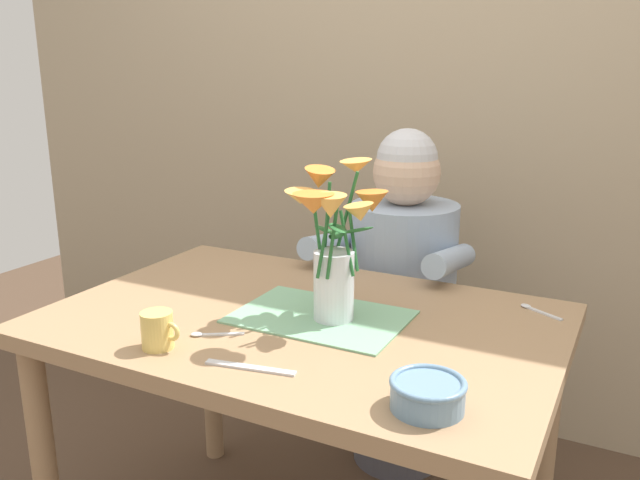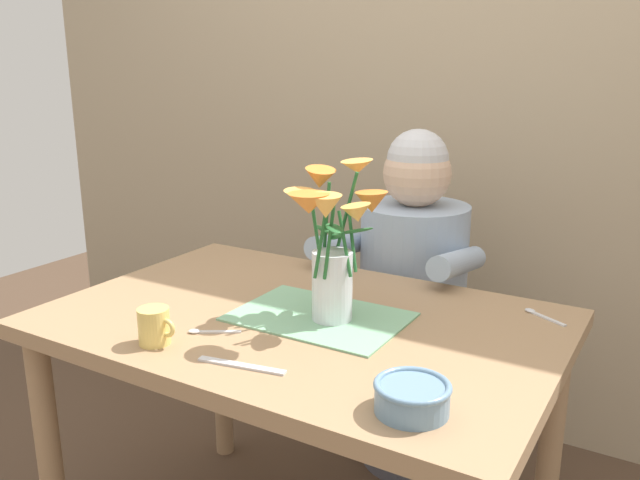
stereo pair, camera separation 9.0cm
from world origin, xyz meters
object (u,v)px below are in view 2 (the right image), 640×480
object	(u,v)px
flower_vase	(333,239)
seated_person	(411,307)
dinner_knife	(241,366)
ceramic_bowl	(412,396)
ceramic_mug	(155,326)

from	to	relation	value
flower_vase	seated_person	bearing A→B (deg)	94.82
seated_person	dinner_knife	bearing A→B (deg)	-93.18
ceramic_bowl	flower_vase	bearing A→B (deg)	138.15
seated_person	ceramic_bowl	world-z (taller)	seated_person
seated_person	ceramic_bowl	bearing A→B (deg)	-71.34
ceramic_bowl	ceramic_mug	xyz separation A→B (m)	(-0.59, -0.02, 0.01)
dinner_knife	seated_person	bearing A→B (deg)	80.51
seated_person	ceramic_mug	xyz separation A→B (m)	(-0.21, -0.91, 0.22)
ceramic_bowl	dinner_knife	distance (m)	0.36
flower_vase	dinner_knife	size ratio (longest dim) A/B	1.94
dinner_knife	ceramic_mug	size ratio (longest dim) A/B	2.04
dinner_knife	ceramic_mug	xyz separation A→B (m)	(-0.23, -0.01, 0.04)
flower_vase	ceramic_mug	world-z (taller)	flower_vase
dinner_knife	ceramic_mug	bearing A→B (deg)	171.20
ceramic_mug	flower_vase	bearing A→B (deg)	48.97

